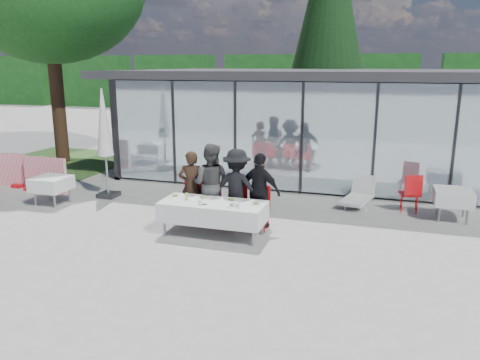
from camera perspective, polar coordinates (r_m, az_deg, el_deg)
name	(u,v)px	position (r m, az deg, el deg)	size (l,w,h in m)	color
ground	(218,240)	(10.01, -2.67, -7.27)	(90.00, 90.00, 0.00)	gray
pavilion	(351,108)	(17.03, 13.35, 8.58)	(14.80, 8.80, 3.44)	gray
treeline	(318,84)	(37.16, 9.47, 11.50)	(62.50, 2.00, 4.40)	#123A15
dining_table	(213,212)	(10.09, -3.31, -3.86)	(2.26, 0.96, 0.75)	silver
diner_a	(192,186)	(10.98, -5.90, -0.78)	(0.62, 0.62, 1.69)	#322116
diner_chair_a	(192,199)	(11.05, -5.89, -2.33)	(0.44, 0.44, 0.97)	red
diner_b	(211,184)	(10.78, -3.58, -0.48)	(0.91, 0.91, 1.88)	#464646
diner_chair_b	(211,201)	(10.87, -3.57, -2.55)	(0.44, 0.44, 0.97)	red
diner_c	(237,188)	(10.59, -0.40, -0.98)	(1.15, 1.15, 1.79)	black
diner_chair_c	(237,203)	(10.67, -0.41, -2.84)	(0.44, 0.44, 0.97)	red
diner_d	(260,191)	(10.45, 2.45, -1.38)	(1.01, 1.01, 1.72)	black
diner_chair_d	(260,205)	(10.53, 2.41, -3.09)	(0.44, 0.44, 0.97)	red
plate_a	(175,196)	(10.52, -7.90, -1.89)	(0.29, 0.29, 0.07)	white
plate_b	(203,198)	(10.29, -4.50, -2.14)	(0.29, 0.29, 0.07)	white
plate_c	(232,200)	(10.09, -1.03, -2.43)	(0.29, 0.29, 0.07)	white
plate_d	(256,203)	(9.85, 1.99, -2.85)	(0.29, 0.29, 0.07)	white
plate_extra	(233,206)	(9.69, -0.80, -3.13)	(0.29, 0.29, 0.07)	white
juice_bottle	(187,197)	(10.20, -6.51, -2.02)	(0.06, 0.06, 0.16)	#9CC753
drinking_glasses	(224,205)	(9.67, -1.95, -3.01)	(0.91, 0.12, 0.10)	silver
folded_eyeglasses	(203,204)	(9.87, -4.47, -2.95)	(0.14, 0.03, 0.01)	black
spare_table_left	(51,184)	(13.29, -22.01, -0.44)	(0.86, 0.86, 0.74)	silver
spare_table_right	(453,197)	(12.19, 24.55, -1.91)	(0.86, 0.86, 0.74)	silver
spare_chair_b	(411,191)	(12.41, 20.16, -1.32)	(0.56, 0.56, 0.97)	red
market_umbrella	(104,129)	(13.27, -16.25, 6.02)	(0.50, 0.50, 3.00)	black
lounger	(359,195)	(12.77, 14.30, -1.77)	(0.89, 1.43, 0.72)	silver
conifer_tree	(329,9)	(22.06, 10.82, 19.82)	(4.00, 4.00, 10.50)	#382316
grass_patch	(63,161)	(19.19, -20.72, 2.15)	(5.00, 5.00, 0.02)	#385926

